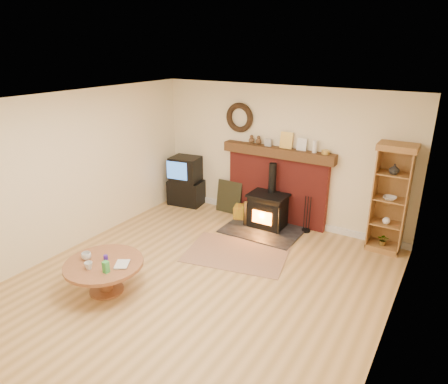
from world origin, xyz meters
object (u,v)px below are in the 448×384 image
Objects in this scene: tv_unit at (186,182)px; curio_cabinet at (390,198)px; wood_stove at (267,212)px; coffee_table at (104,268)px.

curio_cabinet reaches higher than tv_unit.
wood_stove is 1.34× the size of tv_unit.
curio_cabinet is at bearing 47.41° from coffee_table.
coffee_table is (-3.08, -3.35, -0.55)m from curio_cabinet.
coffee_table is (1.01, -3.26, -0.13)m from tv_unit.
coffee_table is at bearing -72.82° from tv_unit.
curio_cabinet is at bearing 7.87° from wood_stove.
tv_unit is 3.42m from coffee_table.
curio_cabinet is (4.09, 0.08, 0.42)m from tv_unit.
tv_unit is at bearing 174.36° from wood_stove.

